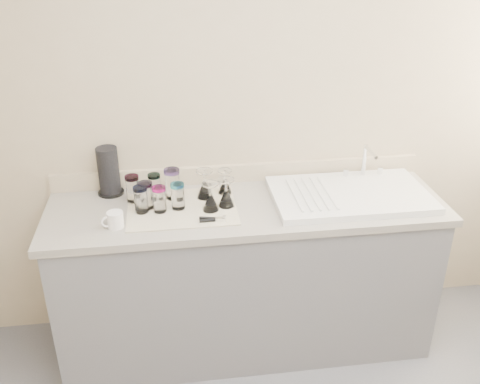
{
  "coord_description": "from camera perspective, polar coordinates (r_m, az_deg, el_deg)",
  "views": [
    {
      "loc": [
        -0.37,
        -1.21,
        2.2
      ],
      "look_at": [
        -0.04,
        1.15,
        1.0
      ],
      "focal_mm": 40.0,
      "sensor_mm": 36.0,
      "label": 1
    }
  ],
  "objects": [
    {
      "name": "sink_unit",
      "position": [
        2.89,
        11.64,
        -0.23
      ],
      "size": [
        0.82,
        0.5,
        0.22
      ],
      "color": "white",
      "rests_on": "counter_unit"
    },
    {
      "name": "goblet_front_left",
      "position": [
        2.68,
        -3.16,
        -0.96
      ],
      "size": [
        0.08,
        0.08,
        0.15
      ],
      "color": "white",
      "rests_on": "dish_towel"
    },
    {
      "name": "tumbler_extra",
      "position": [
        2.73,
        -9.98,
        -0.33
      ],
      "size": [
        0.07,
        0.07,
        0.14
      ],
      "color": "white",
      "rests_on": "dish_towel"
    },
    {
      "name": "goblet_back_left",
      "position": [
        2.81,
        -3.77,
        0.41
      ],
      "size": [
        0.09,
        0.09,
        0.16
      ],
      "color": "white",
      "rests_on": "dish_towel"
    },
    {
      "name": "tumbler_magenta",
      "position": [
        2.69,
        -10.52,
        -0.77
      ],
      "size": [
        0.07,
        0.07,
        0.14
      ],
      "color": "white",
      "rests_on": "dish_towel"
    },
    {
      "name": "room_envelope",
      "position": [
        1.42,
        8.11,
        -0.58
      ],
      "size": [
        3.54,
        3.5,
        2.52
      ],
      "color": "#58585D",
      "rests_on": "ground"
    },
    {
      "name": "dish_towel",
      "position": [
        2.74,
        -6.19,
        -1.71
      ],
      "size": [
        0.55,
        0.42,
        0.01
      ],
      "primitive_type": "cube",
      "color": "silver",
      "rests_on": "counter_unit"
    },
    {
      "name": "goblet_back_right",
      "position": [
        2.85,
        -1.61,
        0.73
      ],
      "size": [
        0.07,
        0.07,
        0.13
      ],
      "color": "white",
      "rests_on": "dish_towel"
    },
    {
      "name": "paper_towel_roll",
      "position": [
        2.91,
        -13.83,
        2.13
      ],
      "size": [
        0.14,
        0.14,
        0.26
      ],
      "color": "black",
      "rests_on": "counter_unit"
    },
    {
      "name": "counter_unit",
      "position": [
        3.0,
        0.7,
        -8.9
      ],
      "size": [
        2.06,
        0.62,
        0.9
      ],
      "color": "slate",
      "rests_on": "ground"
    },
    {
      "name": "goblet_front_right",
      "position": [
        2.72,
        -1.48,
        -0.51
      ],
      "size": [
        0.08,
        0.08,
        0.15
      ],
      "color": "white",
      "rests_on": "dish_towel"
    },
    {
      "name": "can_opener",
      "position": [
        2.6,
        -2.93,
        -2.92
      ],
      "size": [
        0.13,
        0.05,
        0.02
      ],
      "color": "silver",
      "rests_on": "dish_towel"
    },
    {
      "name": "tumbler_purple",
      "position": [
        2.8,
        -7.23,
        0.9
      ],
      "size": [
        0.08,
        0.08,
        0.16
      ],
      "color": "white",
      "rests_on": "dish_towel"
    },
    {
      "name": "tumbler_cyan",
      "position": [
        2.83,
        -9.09,
        0.67
      ],
      "size": [
        0.07,
        0.07,
        0.13
      ],
      "color": "white",
      "rests_on": "dish_towel"
    },
    {
      "name": "tumbler_blue",
      "position": [
        2.68,
        -8.59,
        -0.76
      ],
      "size": [
        0.07,
        0.07,
        0.14
      ],
      "color": "white",
      "rests_on": "dish_towel"
    },
    {
      "name": "tumbler_teal",
      "position": [
        2.81,
        -11.38,
        0.38
      ],
      "size": [
        0.07,
        0.07,
        0.14
      ],
      "color": "white",
      "rests_on": "dish_towel"
    },
    {
      "name": "white_mug",
      "position": [
        2.61,
        -13.21,
        -2.91
      ],
      "size": [
        0.12,
        0.1,
        0.08
      ],
      "color": "white",
      "rests_on": "counter_unit"
    },
    {
      "name": "tumbler_lavender",
      "position": [
        2.7,
        -6.65,
        -0.41
      ],
      "size": [
        0.07,
        0.07,
        0.14
      ],
      "color": "white",
      "rests_on": "dish_towel"
    }
  ]
}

